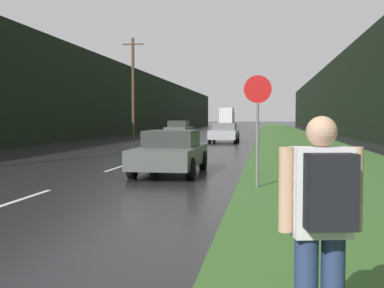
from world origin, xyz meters
name	(u,v)px	position (x,y,z in m)	size (l,w,h in m)	color
grass_verge	(293,139)	(7.34, 40.00, 0.01)	(6.00, 240.00, 0.02)	#386028
lane_stripe_b	(17,201)	(0.00, 7.98, 0.00)	(0.12, 3.00, 0.01)	silver
lane_stripe_c	(119,167)	(0.00, 14.98, 0.00)	(0.12, 3.00, 0.01)	silver
lane_stripe_d	(162,153)	(0.00, 21.98, 0.00)	(0.12, 3.00, 0.01)	silver
treeline_far_side	(124,101)	(-10.34, 50.00, 3.67)	(2.00, 140.00, 7.33)	black
treeline_near_side	(348,95)	(13.34, 50.00, 4.10)	(2.00, 140.00, 8.20)	black
utility_pole_far	(133,87)	(-5.84, 37.64, 4.30)	(1.80, 0.24, 8.33)	#4C3823
stop_sign	(257,119)	(4.85, 10.61, 1.68)	(0.67, 0.07, 2.73)	slate
hitchhiker_with_backpack	(322,221)	(5.43, 2.22, 0.98)	(0.58, 0.47, 1.70)	navy
car_passing_near	(171,152)	(2.17, 13.30, 0.67)	(1.86, 4.32, 1.32)	#4C514C
car_passing_far	(224,133)	(2.17, 32.74, 0.70)	(1.95, 4.64, 1.39)	#9E9EA3
car_oncoming	(179,130)	(-2.17, 38.69, 0.76)	(1.90, 4.24, 1.53)	#4C514C
delivery_truck	(227,117)	(-2.17, 90.07, 1.94)	(2.56, 7.73, 3.71)	gray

